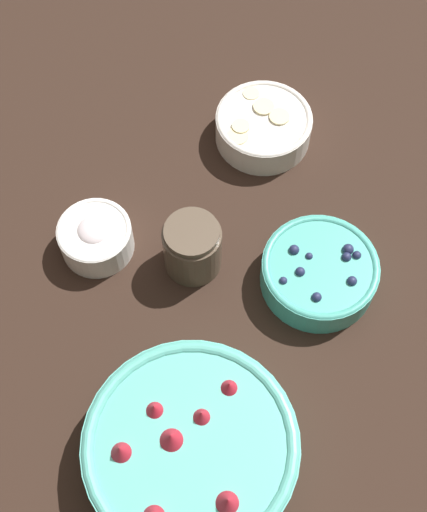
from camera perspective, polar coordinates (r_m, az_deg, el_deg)
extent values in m
plane|color=black|center=(1.04, 1.75, -0.07)|extent=(4.00, 4.00, 0.00)
cylinder|color=#56B7A8|center=(0.91, -1.79, -15.25)|extent=(0.26, 0.26, 0.07)
torus|color=#56B7A8|center=(0.88, -1.85, -14.84)|extent=(0.26, 0.26, 0.02)
cylinder|color=#B21928|center=(0.89, -1.83, -14.99)|extent=(0.21, 0.21, 0.02)
cone|color=#B21928|center=(0.88, -4.76, -12.09)|extent=(0.03, 0.03, 0.02)
cone|color=#B21928|center=(0.87, -7.46, -15.20)|extent=(0.04, 0.04, 0.03)
cone|color=#B21928|center=(0.89, 1.26, -10.40)|extent=(0.04, 0.04, 0.02)
cone|color=#B21928|center=(0.87, -3.42, -14.35)|extent=(0.03, 0.03, 0.03)
cone|color=#B21928|center=(0.86, 1.12, -19.05)|extent=(0.03, 0.03, 0.03)
cone|color=#B21928|center=(0.88, -0.96, -12.64)|extent=(0.03, 0.03, 0.02)
cylinder|color=#47AD9E|center=(1.01, 8.42, -1.38)|extent=(0.16, 0.16, 0.05)
torus|color=#47AD9E|center=(0.99, 8.58, -0.83)|extent=(0.16, 0.16, 0.01)
cylinder|color=#23284C|center=(1.00, 8.53, -1.02)|extent=(0.13, 0.13, 0.01)
sphere|color=#23284C|center=(1.00, 6.47, 0.49)|extent=(0.01, 0.01, 0.01)
sphere|color=#23284C|center=(1.00, 10.59, -0.08)|extent=(0.01, 0.01, 0.01)
sphere|color=#23284C|center=(1.01, 10.72, 0.53)|extent=(0.02, 0.02, 0.02)
sphere|color=#23284C|center=(0.98, 6.95, -1.26)|extent=(0.01, 0.01, 0.01)
sphere|color=#23284C|center=(1.01, 11.39, 0.06)|extent=(0.01, 0.01, 0.01)
sphere|color=#23284C|center=(0.97, 5.60, -1.98)|extent=(0.01, 0.01, 0.01)
sphere|color=#23284C|center=(0.97, 8.35, -3.16)|extent=(0.01, 0.01, 0.01)
sphere|color=#23284C|center=(1.00, 7.65, -0.02)|extent=(0.01, 0.01, 0.01)
sphere|color=#23284C|center=(0.99, 11.02, -1.98)|extent=(0.01, 0.01, 0.01)
cylinder|color=silver|center=(1.14, 4.00, 10.20)|extent=(0.15, 0.15, 0.05)
torus|color=silver|center=(1.12, 4.07, 10.89)|extent=(0.15, 0.15, 0.01)
cylinder|color=beige|center=(1.13, 4.05, 10.65)|extent=(0.12, 0.12, 0.01)
cylinder|color=beige|center=(1.10, 1.94, 9.55)|extent=(0.03, 0.03, 0.00)
cylinder|color=beige|center=(1.11, 2.19, 10.29)|extent=(0.03, 0.03, 0.01)
cylinder|color=beige|center=(1.15, 3.03, 12.84)|extent=(0.03, 0.03, 0.00)
cylinder|color=beige|center=(1.13, 4.04, 11.79)|extent=(0.03, 0.03, 0.01)
cylinder|color=beige|center=(1.12, 5.30, 11.00)|extent=(0.03, 0.03, 0.01)
cylinder|color=white|center=(1.04, -9.37, 1.40)|extent=(0.11, 0.11, 0.05)
torus|color=white|center=(1.02, -9.56, 2.03)|extent=(0.11, 0.11, 0.01)
cylinder|color=silver|center=(1.03, -9.50, 1.82)|extent=(0.09, 0.09, 0.01)
ellipsoid|color=silver|center=(1.02, -9.56, 2.03)|extent=(0.05, 0.05, 0.02)
cylinder|color=brown|center=(1.00, -1.70, 0.60)|extent=(0.08, 0.08, 0.08)
cylinder|color=#3D2316|center=(1.01, -1.69, 0.44)|extent=(0.07, 0.07, 0.06)
cylinder|color=brown|center=(0.96, -1.77, 1.89)|extent=(0.08, 0.08, 0.01)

